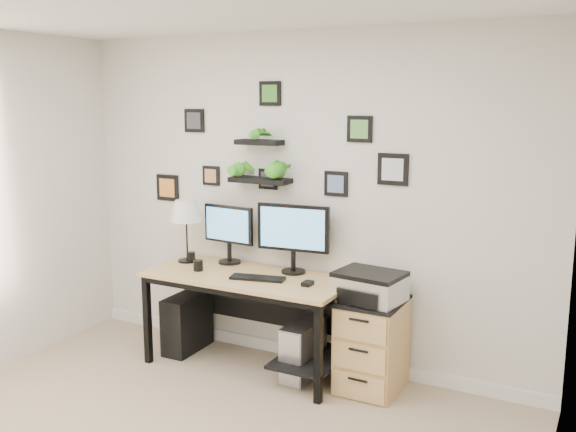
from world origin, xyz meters
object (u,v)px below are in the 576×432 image
Objects in this scene: monitor_right at (293,233)px; pc_tower_grey at (303,351)px; monitor_left at (229,230)px; file_cabinet at (372,344)px; table_lamp at (186,212)px; pc_tower_black at (187,322)px; desk at (254,290)px; mug at (198,265)px; printer at (369,286)px.

monitor_right is 0.90m from pc_tower_grey.
file_cabinet is at bearing -5.97° from monitor_left.
table_lamp is 1.18× the size of pc_tower_grey.
file_cabinet is (1.63, 0.03, 0.10)m from pc_tower_black.
pc_tower_black is (-0.32, -0.17, -0.79)m from monitor_left.
desk is 2.75× the size of monitor_right.
mug is at bearing -33.21° from pc_tower_black.
pc_tower_grey is at bearing -1.98° from desk.
pc_tower_black is at bearing -179.79° from printer.
file_cabinet is at bearing -0.51° from pc_tower_black.
monitor_right is 1.32× the size of pc_tower_grey.
pc_tower_black is 1.69m from printer.
desk is 0.77m from pc_tower_black.
printer is at bearing 6.13° from mug.
mug is at bearing -173.56° from pc_tower_grey.
desk is at bearing -177.93° from printer.
file_cabinet is (1.40, 0.17, -0.46)m from mug.
desk is 3.64× the size of pc_tower_grey.
monitor_left is 0.60m from monitor_right.
table_lamp reaches higher than desk.
table_lamp is at bearing 107.63° from pc_tower_black.
mug reaches higher than desk.
pc_tower_black is (-0.67, 0.03, -0.39)m from desk.
file_cabinet is (0.70, -0.12, -0.74)m from monitor_right.
monitor_right is 1.12× the size of table_lamp.
monitor_right is 1.22× the size of pc_tower_black.
table_lamp reaches higher than file_cabinet.
pc_tower_black is at bearing 177.78° from pc_tower_grey.
desk is 0.57m from monitor_left.
printer is (0.50, 0.05, 0.56)m from pc_tower_grey.
mug is (0.25, -0.20, -0.37)m from table_lamp.
pc_tower_grey is 0.88× the size of printer.
monitor_right is (0.25, 0.17, 0.44)m from desk.
mug is at bearing -38.15° from table_lamp.
pc_tower_grey is (0.88, 0.10, -0.58)m from mug.
monitor_right is 0.95m from table_lamp.
pc_tower_grey is at bearing -45.84° from monitor_right.
monitor_right is 0.76m from printer.
table_lamp is 6.12× the size of mug.
mug is at bearing -165.47° from desk.
monitor_right is at bearing 7.45° from pc_tower_black.
desk is 0.95m from printer.
printer is at bearing -11.64° from monitor_right.
pc_tower_black is (0.02, -0.05, -0.93)m from table_lamp.
printer is at bearing -1.69° from table_lamp.
mug is 0.17× the size of printer.
file_cabinet is (0.52, 0.07, 0.12)m from pc_tower_grey.
file_cabinet reaches higher than pc_tower_black.
pc_tower_black is 1.08× the size of pc_tower_grey.
monitor_left is at bearing 174.03° from file_cabinet.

